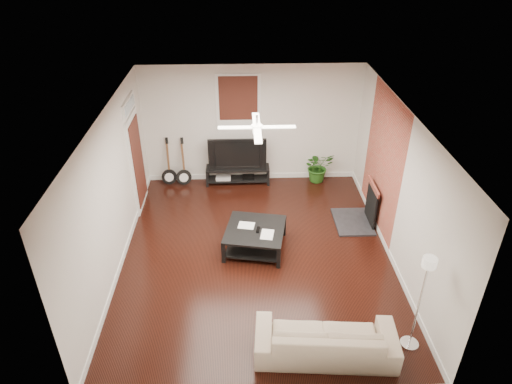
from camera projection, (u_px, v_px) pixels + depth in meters
room at (257, 191)px, 7.94m from camera, size 5.01×6.01×2.81m
brick_accent at (383, 163)px, 8.87m from camera, size 0.02×2.20×2.80m
fireplace at (362, 204)px, 9.35m from camera, size 0.80×1.10×0.92m
window_back at (238, 102)px, 10.19m from camera, size 1.00×0.06×1.30m
door_left at (136, 153)px, 9.57m from camera, size 0.08×1.00×2.50m
tv_stand at (238, 175)px, 10.92m from camera, size 1.50×0.40×0.42m
tv at (237, 152)px, 10.63m from camera, size 1.34×0.18×0.77m
coffee_table at (255, 238)px, 8.73m from camera, size 1.27×1.27×0.46m
sofa at (326, 338)px, 6.56m from camera, size 2.08×0.95×0.59m
floor_lamp at (419, 304)px, 6.42m from camera, size 0.29×0.29×1.65m
potted_plant at (318, 166)px, 10.93m from camera, size 0.81×0.74×0.76m
guitar_left at (168, 163)px, 10.65m from camera, size 0.38×0.28×1.16m
guitar_right at (183, 163)px, 10.64m from camera, size 0.40×0.32×1.16m
ceiling_fan at (257, 127)px, 7.32m from camera, size 1.24×1.24×0.32m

